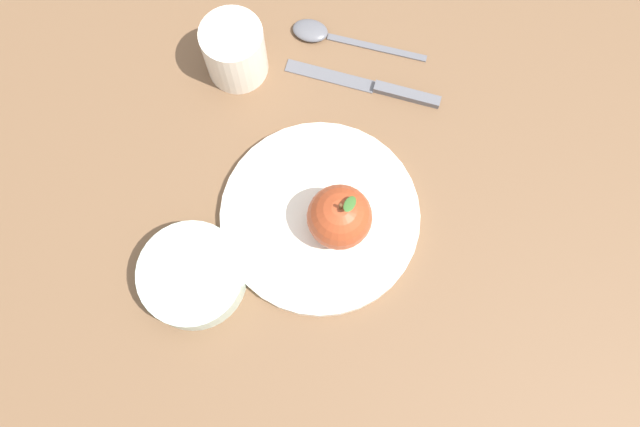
# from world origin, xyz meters

# --- Properties ---
(ground_plane) EXTENTS (2.40, 2.40, 0.00)m
(ground_plane) POSITION_xyz_m (0.00, 0.00, 0.00)
(ground_plane) COLOR brown
(dinner_plate) EXTENTS (0.24, 0.24, 0.01)m
(dinner_plate) POSITION_xyz_m (-0.01, -0.03, 0.01)
(dinner_plate) COLOR silver
(dinner_plate) RESTS_ON ground_plane
(apple) EXTENTS (0.08, 0.08, 0.09)m
(apple) POSITION_xyz_m (0.01, -0.05, 0.05)
(apple) COLOR #9E3D1E
(apple) RESTS_ON dinner_plate
(side_bowl) EXTENTS (0.12, 0.12, 0.04)m
(side_bowl) POSITION_xyz_m (-0.17, -0.08, 0.02)
(side_bowl) COLOR #B2C6B2
(side_bowl) RESTS_ON ground_plane
(cup) EXTENTS (0.08, 0.08, 0.08)m
(cup) POSITION_xyz_m (-0.08, 0.19, 0.05)
(cup) COLOR silver
(cup) RESTS_ON ground_plane
(knife) EXTENTS (0.19, 0.11, 0.01)m
(knife) POSITION_xyz_m (0.09, 0.13, 0.00)
(knife) COLOR #59595E
(knife) RESTS_ON ground_plane
(spoon) EXTENTS (0.18, 0.10, 0.01)m
(spoon) POSITION_xyz_m (0.04, 0.21, 0.01)
(spoon) COLOR #59595E
(spoon) RESTS_ON ground_plane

